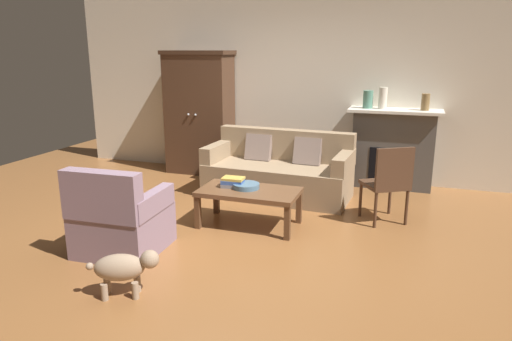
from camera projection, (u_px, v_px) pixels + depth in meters
name	position (u px, v px, depth m)	size (l,w,h in m)	color
ground_plane	(232.00, 231.00, 5.11)	(9.60, 9.60, 0.00)	brown
back_wall	(292.00, 85.00, 7.09)	(7.20, 0.10, 2.80)	silver
fireplace	(393.00, 148.00, 6.60)	(1.26, 0.48, 1.12)	#4C4947
armoire	(200.00, 113.00, 7.33)	(1.06, 0.57, 1.90)	#472D1E
couch	(279.00, 173.00, 6.27)	(1.96, 0.95, 0.86)	#937A5B
coffee_table	(249.00, 194.00, 5.18)	(1.10, 0.60, 0.42)	brown
fruit_bowl	(246.00, 186.00, 5.21)	(0.30, 0.30, 0.06)	slate
book_stack	(233.00, 182.00, 5.26)	(0.26, 0.20, 0.11)	gray
mantel_vase_jade	(368.00, 99.00, 6.53)	(0.14, 0.14, 0.25)	slate
mantel_vase_cream	(383.00, 98.00, 6.46)	(0.11, 0.11, 0.30)	beige
mantel_vase_bronze	(425.00, 102.00, 6.29)	(0.11, 0.11, 0.23)	olive
armchair_near_left	(120.00, 221.00, 4.52)	(0.81, 0.80, 0.88)	gray
side_chair_wooden	(389.00, 180.00, 5.21)	(0.60, 0.60, 0.90)	#472D1E
dog	(124.00, 268.00, 3.71)	(0.53, 0.35, 0.39)	gray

